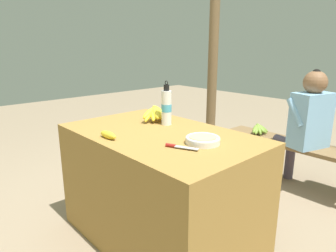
# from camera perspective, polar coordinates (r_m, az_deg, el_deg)

# --- Properties ---
(ground_plane) EXTENTS (12.00, 12.00, 0.00)m
(ground_plane) POSITION_cam_1_polar(r_m,az_deg,el_deg) (2.28, -1.46, -20.27)
(ground_plane) COLOR gray
(market_counter) EXTENTS (1.30, 0.81, 0.77)m
(market_counter) POSITION_cam_1_polar(r_m,az_deg,el_deg) (2.08, -1.53, -11.54)
(market_counter) COLOR olive
(market_counter) RESTS_ON ground_plane
(banana_bunch_ripe) EXTENTS (0.16, 0.27, 0.13)m
(banana_bunch_ripe) POSITION_cam_1_polar(r_m,az_deg,el_deg) (2.22, -2.33, 2.52)
(banana_bunch_ripe) COLOR #4C381E
(banana_bunch_ripe) RESTS_ON market_counter
(serving_bowl) EXTENTS (0.20, 0.20, 0.04)m
(serving_bowl) POSITION_cam_1_polar(r_m,az_deg,el_deg) (1.73, 6.65, -2.57)
(serving_bowl) COLOR white
(serving_bowl) RESTS_ON market_counter
(water_bottle) EXTENTS (0.07, 0.07, 0.31)m
(water_bottle) POSITION_cam_1_polar(r_m,az_deg,el_deg) (2.10, -0.30, 3.65)
(water_bottle) COLOR white
(water_bottle) RESTS_ON market_counter
(loose_banana_front) EXTENTS (0.15, 0.05, 0.04)m
(loose_banana_front) POSITION_cam_1_polar(r_m,az_deg,el_deg) (1.84, -11.31, -1.68)
(loose_banana_front) COLOR yellow
(loose_banana_front) RESTS_ON market_counter
(knife) EXTENTS (0.18, 0.10, 0.02)m
(knife) POSITION_cam_1_polar(r_m,az_deg,el_deg) (1.64, 1.71, -3.90)
(knife) COLOR #BCBCC1
(knife) RESTS_ON market_counter
(wooden_bench) EXTENTS (1.31, 0.32, 0.43)m
(wooden_bench) POSITION_cam_1_polar(r_m,az_deg,el_deg) (3.11, 21.98, -4.09)
(wooden_bench) COLOR brown
(wooden_bench) RESTS_ON ground_plane
(seated_vendor) EXTENTS (0.46, 0.43, 1.13)m
(seated_vendor) POSITION_cam_1_polar(r_m,az_deg,el_deg) (2.96, 24.78, 0.71)
(seated_vendor) COLOR #564C60
(seated_vendor) RESTS_ON ground_plane
(banana_bunch_green) EXTENTS (0.15, 0.25, 0.12)m
(banana_bunch_green) POSITION_cam_1_polar(r_m,az_deg,el_deg) (3.22, 16.95, -0.44)
(banana_bunch_green) COLOR #4C381E
(banana_bunch_green) RESTS_ON wooden_bench
(support_post_near) EXTENTS (0.12, 0.12, 2.40)m
(support_post_near) POSITION_cam_1_polar(r_m,az_deg,el_deg) (3.80, 8.59, 13.13)
(support_post_near) COLOR brown
(support_post_near) RESTS_ON ground_plane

